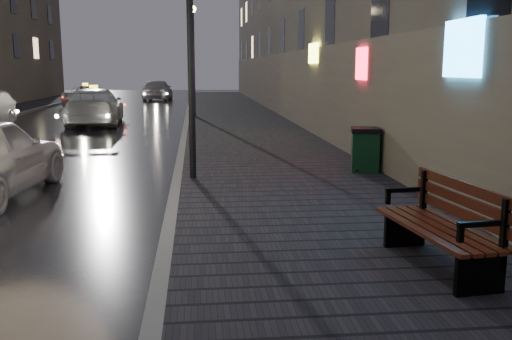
{
  "coord_description": "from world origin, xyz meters",
  "views": [
    {
      "loc": [
        1.94,
        -6.19,
        2.5
      ],
      "look_at": [
        2.9,
        2.94,
        0.85
      ],
      "focal_mm": 40.0,
      "sensor_mm": 36.0,
      "label": 1
    }
  ],
  "objects_px": {
    "lamp_far": "(193,47)",
    "trash_bin": "(365,149)",
    "car_far": "(158,90)",
    "taxi_far": "(86,95)",
    "lamp_near": "(190,19)",
    "taxi_mid": "(95,107)",
    "bench": "(445,225)"
  },
  "relations": [
    {
      "from": "lamp_far",
      "to": "car_far",
      "type": "height_order",
      "value": "lamp_far"
    },
    {
      "from": "lamp_near",
      "to": "trash_bin",
      "type": "xyz_separation_m",
      "value": [
        3.95,
        0.48,
        -2.83
      ]
    },
    {
      "from": "trash_bin",
      "to": "car_far",
      "type": "bearing_deg",
      "value": 114.49
    },
    {
      "from": "trash_bin",
      "to": "taxi_far",
      "type": "bearing_deg",
      "value": 125.43
    },
    {
      "from": "trash_bin",
      "to": "taxi_far",
      "type": "relative_size",
      "value": 0.2
    },
    {
      "from": "bench",
      "to": "taxi_far",
      "type": "distance_m",
      "value": 34.41
    },
    {
      "from": "bench",
      "to": "trash_bin",
      "type": "height_order",
      "value": "bench"
    },
    {
      "from": "lamp_far",
      "to": "lamp_near",
      "type": "bearing_deg",
      "value": -90.0
    },
    {
      "from": "taxi_mid",
      "to": "car_far",
      "type": "height_order",
      "value": "car_far"
    },
    {
      "from": "lamp_near",
      "to": "car_far",
      "type": "xyz_separation_m",
      "value": [
        -2.85,
        32.74,
        -2.67
      ]
    },
    {
      "from": "lamp_near",
      "to": "bench",
      "type": "bearing_deg",
      "value": -63.17
    },
    {
      "from": "bench",
      "to": "taxi_mid",
      "type": "bearing_deg",
      "value": 104.24
    },
    {
      "from": "bench",
      "to": "lamp_near",
      "type": "bearing_deg",
      "value": 110.47
    },
    {
      "from": "taxi_far",
      "to": "trash_bin",
      "type": "bearing_deg",
      "value": -63.9
    },
    {
      "from": "lamp_near",
      "to": "taxi_mid",
      "type": "xyz_separation_m",
      "value": [
        -4.38,
        13.69,
        -2.69
      ]
    },
    {
      "from": "lamp_far",
      "to": "trash_bin",
      "type": "bearing_deg",
      "value": -75.72
    },
    {
      "from": "taxi_far",
      "to": "taxi_mid",
      "type": "bearing_deg",
      "value": -74.73
    },
    {
      "from": "lamp_far",
      "to": "bench",
      "type": "xyz_separation_m",
      "value": [
        3.0,
        -21.94,
        -2.82
      ]
    },
    {
      "from": "taxi_mid",
      "to": "taxi_far",
      "type": "xyz_separation_m",
      "value": [
        -2.82,
        13.23,
        -0.12
      ]
    },
    {
      "from": "lamp_far",
      "to": "trash_bin",
      "type": "distance_m",
      "value": 16.27
    },
    {
      "from": "taxi_far",
      "to": "car_far",
      "type": "distance_m",
      "value": 7.26
    },
    {
      "from": "trash_bin",
      "to": "car_far",
      "type": "relative_size",
      "value": 0.21
    },
    {
      "from": "taxi_far",
      "to": "car_far",
      "type": "xyz_separation_m",
      "value": [
        4.34,
        5.81,
        0.14
      ]
    },
    {
      "from": "taxi_mid",
      "to": "taxi_far",
      "type": "relative_size",
      "value": 1.13
    },
    {
      "from": "lamp_near",
      "to": "lamp_far",
      "type": "bearing_deg",
      "value": 90.0
    },
    {
      "from": "lamp_near",
      "to": "taxi_mid",
      "type": "relative_size",
      "value": 0.95
    },
    {
      "from": "lamp_far",
      "to": "bench",
      "type": "relative_size",
      "value": 2.51
    },
    {
      "from": "lamp_far",
      "to": "trash_bin",
      "type": "relative_size",
      "value": 5.29
    },
    {
      "from": "lamp_near",
      "to": "taxi_mid",
      "type": "height_order",
      "value": "lamp_near"
    },
    {
      "from": "lamp_far",
      "to": "taxi_mid",
      "type": "distance_m",
      "value": 5.63
    },
    {
      "from": "trash_bin",
      "to": "taxi_mid",
      "type": "distance_m",
      "value": 15.62
    },
    {
      "from": "lamp_near",
      "to": "trash_bin",
      "type": "distance_m",
      "value": 4.88
    }
  ]
}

